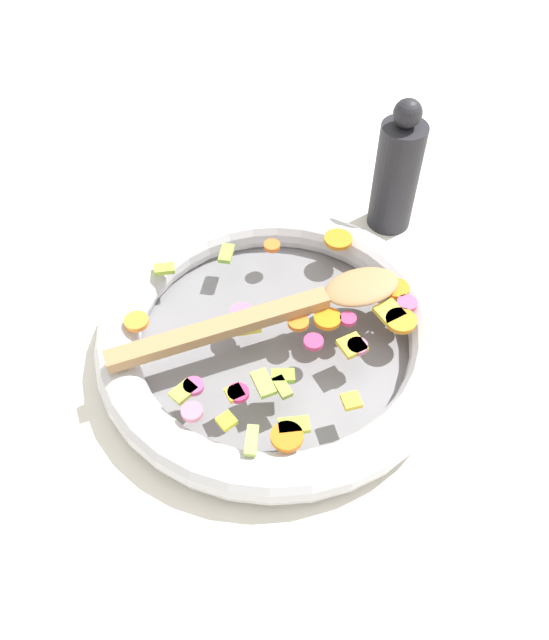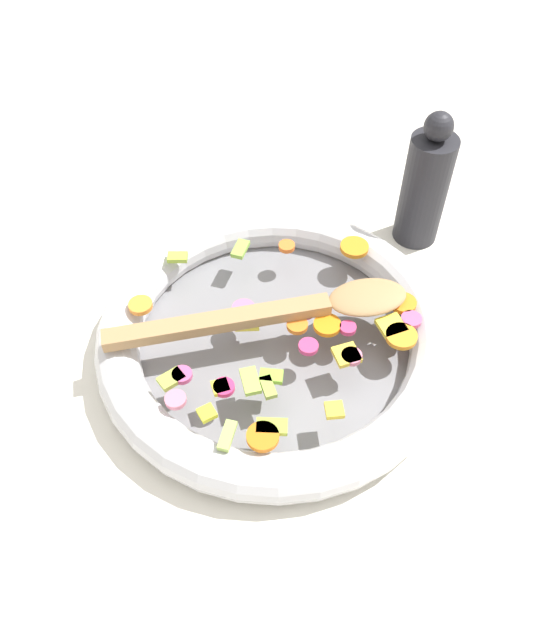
# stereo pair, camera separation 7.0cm
# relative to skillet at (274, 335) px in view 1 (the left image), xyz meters

# --- Properties ---
(ground_plane) EXTENTS (4.00, 4.00, 0.00)m
(ground_plane) POSITION_rel_skillet_xyz_m (0.00, 0.00, -0.02)
(ground_plane) COLOR silver
(skillet) EXTENTS (0.41, 0.41, 0.05)m
(skillet) POSITION_rel_skillet_xyz_m (0.00, 0.00, 0.00)
(skillet) COLOR slate
(skillet) RESTS_ON ground_plane
(chopped_vegetables) EXTENTS (0.33, 0.33, 0.01)m
(chopped_vegetables) POSITION_rel_skillet_xyz_m (-0.02, -0.03, 0.03)
(chopped_vegetables) COLOR orange
(chopped_vegetables) RESTS_ON skillet
(wooden_spoon) EXTENTS (0.22, 0.30, 0.01)m
(wooden_spoon) POSITION_rel_skillet_xyz_m (0.01, -0.02, 0.04)
(wooden_spoon) COLOR #A87F51
(wooden_spoon) RESTS_ON chopped_vegetables
(pepper_mill) EXTENTS (0.06, 0.06, 0.19)m
(pepper_mill) POSITION_rel_skillet_xyz_m (0.25, -0.11, 0.06)
(pepper_mill) COLOR #232328
(pepper_mill) RESTS_ON ground_plane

